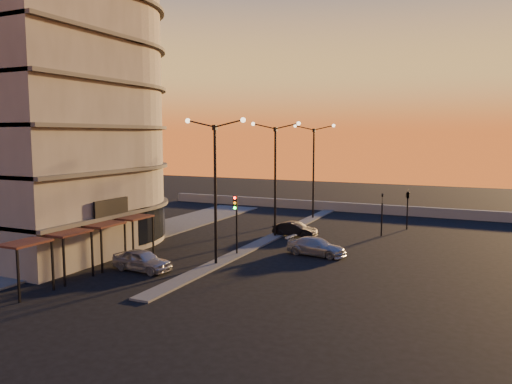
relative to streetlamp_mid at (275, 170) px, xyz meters
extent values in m
plane|color=black|center=(0.00, -10.00, -5.59)|extent=(120.00, 120.00, 0.00)
cube|color=#454543|center=(-10.50, -6.00, -5.53)|extent=(5.00, 40.00, 0.12)
cube|color=#454543|center=(0.00, 0.00, -5.53)|extent=(1.20, 36.00, 0.12)
cube|color=slate|center=(2.00, 16.00, -5.09)|extent=(44.00, 0.50, 1.00)
cylinder|color=#625D57|center=(-14.00, -8.00, 6.91)|extent=(14.00, 14.00, 25.00)
cube|color=#625D57|center=(-14.00, -13.00, 6.91)|extent=(14.00, 10.00, 25.00)
cylinder|color=black|center=(-14.00, -8.00, -3.99)|extent=(14.16, 14.16, 2.40)
cube|color=black|center=(-6.80, -12.00, -1.99)|extent=(0.15, 3.20, 1.20)
cylinder|color=black|center=(0.00, -10.00, -1.09)|extent=(0.18, 0.18, 9.00)
cube|color=black|center=(0.00, -10.00, 3.31)|extent=(0.25, 0.25, 0.35)
sphere|color=#FFE5B2|center=(-2.00, -10.00, 3.76)|extent=(0.32, 0.32, 0.32)
sphere|color=#FFE5B2|center=(2.00, -10.00, 3.76)|extent=(0.32, 0.32, 0.32)
cylinder|color=black|center=(0.00, 0.00, -1.09)|extent=(0.18, 0.18, 9.00)
cube|color=black|center=(0.00, 0.00, 3.31)|extent=(0.25, 0.25, 0.35)
sphere|color=#FFE5B2|center=(-2.00, 0.00, 3.76)|extent=(0.32, 0.32, 0.32)
sphere|color=#FFE5B2|center=(2.00, 0.00, 3.76)|extent=(0.32, 0.32, 0.32)
cylinder|color=black|center=(0.00, 10.00, -1.09)|extent=(0.18, 0.18, 9.00)
cube|color=black|center=(0.00, 10.00, 3.31)|extent=(0.25, 0.25, 0.35)
sphere|color=#FFE5B2|center=(-2.00, 10.00, 3.76)|extent=(0.32, 0.32, 0.32)
sphere|color=#FFE5B2|center=(2.00, 10.00, 3.76)|extent=(0.32, 0.32, 0.32)
cylinder|color=black|center=(0.00, -7.00, -3.99)|extent=(0.12, 0.12, 3.20)
cube|color=black|center=(0.00, -7.18, -1.84)|extent=(0.28, 0.16, 1.00)
sphere|color=#FF0C05|center=(0.00, -7.28, -1.49)|extent=(0.20, 0.20, 0.20)
sphere|color=orange|center=(0.00, -7.28, -1.84)|extent=(0.20, 0.20, 0.20)
sphere|color=#0CFF26|center=(0.00, -7.28, -2.19)|extent=(0.20, 0.20, 0.20)
cylinder|color=black|center=(8.00, 4.00, -4.19)|extent=(0.12, 0.12, 2.80)
imported|color=black|center=(8.00, 4.00, -2.39)|extent=(0.13, 0.16, 0.80)
cylinder|color=black|center=(9.50, 8.00, -4.19)|extent=(0.12, 0.12, 2.80)
imported|color=black|center=(9.50, 8.00, -2.39)|extent=(0.42, 1.99, 0.80)
imported|color=#9FA0A6|center=(-3.50, -13.15, -4.92)|extent=(4.04, 1.84, 1.34)
imported|color=black|center=(1.50, 0.76, -4.98)|extent=(3.82, 1.66, 1.22)
imported|color=#A0A4A8|center=(5.11, -4.69, -4.97)|extent=(4.42, 2.14, 1.24)
camera|label=1|loc=(15.69, -37.74, 2.83)|focal=35.00mm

